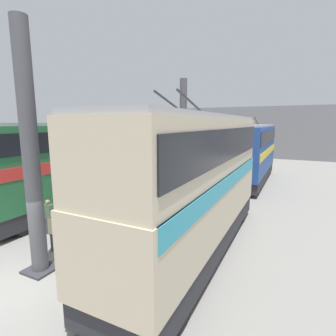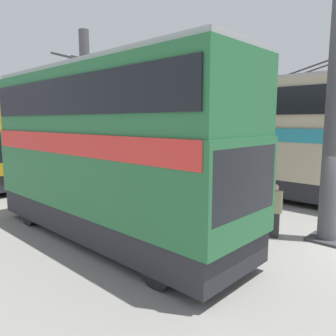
{
  "view_description": "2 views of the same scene",
  "coord_description": "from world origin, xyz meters",
  "px_view_note": "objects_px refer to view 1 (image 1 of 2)",
  "views": [
    {
      "loc": [
        -4.27,
        -7.59,
        5.0
      ],
      "look_at": [
        10.07,
        -0.52,
        2.26
      ],
      "focal_mm": 28.0,
      "sensor_mm": 36.0,
      "label": 1
    },
    {
      "loc": [
        -1.73,
        9.86,
        3.48
      ],
      "look_at": [
        7.97,
        -0.38,
        1.44
      ],
      "focal_mm": 35.0,
      "sensor_mm": 36.0,
      "label": 2
    }
  ],
  "objects_px": {
    "person_by_right_row": "(49,216)",
    "oil_drum": "(198,194)",
    "person_by_left_row": "(161,218)",
    "bus_left_far": "(253,150)",
    "person_aisle_foreground": "(54,230)",
    "bus_left_near": "(196,177)",
    "bus_right_far": "(163,144)",
    "bus_right_near": "(59,162)"
  },
  "relations": [
    {
      "from": "bus_left_near",
      "to": "person_aisle_foreground",
      "type": "relative_size",
      "value": 6.77
    },
    {
      "from": "bus_right_far",
      "to": "oil_drum",
      "type": "distance_m",
      "value": 9.96
    },
    {
      "from": "oil_drum",
      "to": "person_by_left_row",
      "type": "bearing_deg",
      "value": -175.64
    },
    {
      "from": "person_by_right_row",
      "to": "person_aisle_foreground",
      "type": "height_order",
      "value": "person_aisle_foreground"
    },
    {
      "from": "person_by_right_row",
      "to": "oil_drum",
      "type": "bearing_deg",
      "value": -30.21
    },
    {
      "from": "bus_left_near",
      "to": "oil_drum",
      "type": "bearing_deg",
      "value": 18.88
    },
    {
      "from": "bus_left_near",
      "to": "bus_right_far",
      "type": "relative_size",
      "value": 1.05
    },
    {
      "from": "bus_left_far",
      "to": "bus_right_near",
      "type": "distance_m",
      "value": 15.38
    },
    {
      "from": "bus_left_near",
      "to": "person_by_right_row",
      "type": "bearing_deg",
      "value": 102.13
    },
    {
      "from": "bus_left_far",
      "to": "person_aisle_foreground",
      "type": "xyz_separation_m",
      "value": [
        -16.32,
        5.01,
        -1.9
      ]
    },
    {
      "from": "person_aisle_foreground",
      "to": "oil_drum",
      "type": "relative_size",
      "value": 1.76
    },
    {
      "from": "bus_left_near",
      "to": "bus_left_far",
      "type": "relative_size",
      "value": 0.98
    },
    {
      "from": "bus_left_near",
      "to": "person_aisle_foreground",
      "type": "xyz_separation_m",
      "value": [
        -2.4,
        5.01,
        -2.15
      ]
    },
    {
      "from": "bus_right_far",
      "to": "person_aisle_foreground",
      "type": "height_order",
      "value": "bus_right_far"
    },
    {
      "from": "bus_left_near",
      "to": "oil_drum",
      "type": "height_order",
      "value": "bus_left_near"
    },
    {
      "from": "oil_drum",
      "to": "person_by_right_row",
      "type": "bearing_deg",
      "value": 151.16
    },
    {
      "from": "bus_right_far",
      "to": "person_by_left_row",
      "type": "bearing_deg",
      "value": -153.06
    },
    {
      "from": "bus_right_far",
      "to": "bus_left_near",
      "type": "bearing_deg",
      "value": -148.29
    },
    {
      "from": "bus_right_near",
      "to": "oil_drum",
      "type": "height_order",
      "value": "bus_right_near"
    },
    {
      "from": "bus_right_near",
      "to": "person_by_right_row",
      "type": "height_order",
      "value": "bus_right_near"
    },
    {
      "from": "bus_right_near",
      "to": "bus_right_far",
      "type": "height_order",
      "value": "bus_right_far"
    },
    {
      "from": "person_aisle_foreground",
      "to": "person_by_left_row",
      "type": "xyz_separation_m",
      "value": [
        2.88,
        -3.26,
        0.05
      ]
    },
    {
      "from": "bus_right_far",
      "to": "bus_right_near",
      "type": "bearing_deg",
      "value": 180.0
    },
    {
      "from": "bus_left_far",
      "to": "oil_drum",
      "type": "height_order",
      "value": "bus_left_far"
    },
    {
      "from": "person_by_left_row",
      "to": "oil_drum",
      "type": "distance_m",
      "value": 6.01
    },
    {
      "from": "bus_left_far",
      "to": "person_aisle_foreground",
      "type": "height_order",
      "value": "bus_left_far"
    },
    {
      "from": "person_aisle_foreground",
      "to": "oil_drum",
      "type": "height_order",
      "value": "person_aisle_foreground"
    },
    {
      "from": "person_by_right_row",
      "to": "oil_drum",
      "type": "relative_size",
      "value": 1.75
    },
    {
      "from": "bus_left_near",
      "to": "person_by_right_row",
      "type": "height_order",
      "value": "bus_left_near"
    },
    {
      "from": "bus_left_far",
      "to": "person_aisle_foreground",
      "type": "distance_m",
      "value": 17.18
    },
    {
      "from": "bus_left_near",
      "to": "bus_left_far",
      "type": "xyz_separation_m",
      "value": [
        13.92,
        0.0,
        -0.25
      ]
    },
    {
      "from": "bus_left_near",
      "to": "bus_right_near",
      "type": "bearing_deg",
      "value": 82.62
    },
    {
      "from": "person_by_left_row",
      "to": "bus_right_far",
      "type": "bearing_deg",
      "value": 34.15
    },
    {
      "from": "person_by_right_row",
      "to": "person_by_left_row",
      "type": "height_order",
      "value": "person_by_left_row"
    },
    {
      "from": "bus_right_near",
      "to": "person_aisle_foreground",
      "type": "relative_size",
      "value": 5.61
    },
    {
      "from": "bus_right_far",
      "to": "person_aisle_foreground",
      "type": "distance_m",
      "value": 16.66
    },
    {
      "from": "bus_right_near",
      "to": "person_by_left_row",
      "type": "relative_size",
      "value": 5.34
    },
    {
      "from": "bus_right_far",
      "to": "person_by_right_row",
      "type": "relative_size",
      "value": 6.5
    },
    {
      "from": "person_by_left_row",
      "to": "oil_drum",
      "type": "bearing_deg",
      "value": 11.57
    },
    {
      "from": "bus_left_near",
      "to": "person_by_left_row",
      "type": "bearing_deg",
      "value": 74.8
    },
    {
      "from": "bus_right_near",
      "to": "oil_drum",
      "type": "distance_m",
      "value": 8.6
    },
    {
      "from": "bus_right_far",
      "to": "oil_drum",
      "type": "relative_size",
      "value": 11.36
    }
  ]
}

